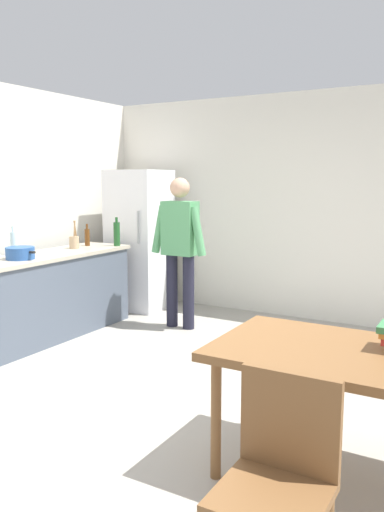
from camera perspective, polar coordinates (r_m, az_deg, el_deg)
name	(u,v)px	position (r m, az deg, el deg)	size (l,w,h in m)	color
ground_plane	(161,405)	(4.07, -3.43, -15.96)	(14.00, 14.00, 0.00)	#9E998E
wall_back	(296,207)	(6.44, 11.36, 5.30)	(6.40, 0.12, 2.70)	silver
kitchen_counter	(45,296)	(5.75, -15.87, -4.25)	(0.64, 2.20, 0.90)	#4C5666
refrigerator	(140,240)	(6.81, -5.76, 1.79)	(0.70, 0.67, 1.80)	white
person	(180,243)	(5.82, -1.34, 1.48)	(0.70, 0.22, 1.70)	#1E1E2D
dining_table	(342,364)	(3.04, 16.15, -11.27)	(1.40, 0.90, 0.75)	brown
chair	(279,472)	(2.25, 9.56, -22.31)	(0.42, 0.42, 0.91)	brown
cooking_pot	(20,253)	(5.39, -18.34, 0.31)	(0.40, 0.28, 0.12)	#285193
utensil_jar	(74,242)	(6.05, -12.81, 1.54)	(0.11, 0.11, 0.32)	tan
bottle_wine_green	(117,234)	(6.20, -8.26, 2.45)	(0.08, 0.08, 0.34)	#1E5123
bottle_water_clear	(14,243)	(5.70, -19.00, 1.35)	(0.07, 0.07, 0.30)	silver
bottle_beer_brown	(87,237)	(6.28, -11.43, 2.07)	(0.06, 0.06, 0.26)	#5B3314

